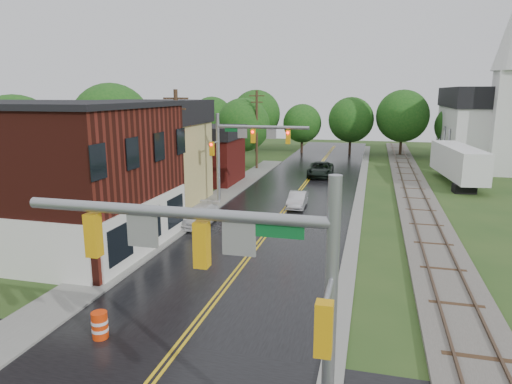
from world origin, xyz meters
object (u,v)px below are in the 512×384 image
at_px(tree_left_e, 244,126).
at_px(church, 493,117).
at_px(traffic_signal_far, 244,143).
at_px(pickup_white, 201,216).
at_px(traffic_signal_near, 234,270).
at_px(semi_trailer, 458,162).
at_px(tree_left_a, 18,142).
at_px(brick_building, 38,174).
at_px(suv_dark, 321,170).
at_px(utility_pole_c, 257,129).
at_px(tree_left_c, 186,132).
at_px(sedan_silver, 297,200).
at_px(utility_pole_b, 178,153).
at_px(tree_left_b, 113,125).
at_px(construction_barrel, 100,325).

bearing_deg(tree_left_e, church, 15.20).
height_order(traffic_signal_far, pickup_white, traffic_signal_far).
height_order(traffic_signal_near, semi_trailer, traffic_signal_near).
xyz_separation_m(church, tree_left_a, (-39.85, -31.84, -0.72)).
height_order(brick_building, traffic_signal_far, brick_building).
xyz_separation_m(suv_dark, semi_trailer, (13.35, -0.61, 1.44)).
height_order(utility_pole_c, tree_left_e, utility_pole_c).
bearing_deg(tree_left_c, brick_building, -86.86).
relative_size(tree_left_c, semi_trailer, 0.65).
height_order(sedan_silver, pickup_white, pickup_white).
relative_size(traffic_signal_far, utility_pole_b, 0.82).
bearing_deg(tree_left_b, pickup_white, -40.11).
xyz_separation_m(tree_left_c, semi_trailer, (28.19, 0.43, -2.31)).
bearing_deg(traffic_signal_near, suv_dark, 93.64).
height_order(tree_left_a, suv_dark, tree_left_a).
bearing_deg(tree_left_c, tree_left_b, -116.56).
height_order(tree_left_e, semi_trailer, tree_left_e).
bearing_deg(traffic_signal_near, pickup_white, 113.63).
relative_size(tree_left_a, suv_dark, 1.57).
height_order(tree_left_b, sedan_silver, tree_left_b).
bearing_deg(tree_left_a, tree_left_b, 78.69).
bearing_deg(tree_left_a, tree_left_e, 65.38).
bearing_deg(pickup_white, semi_trailer, 44.49).
bearing_deg(church, utility_pole_b, -130.18).
distance_m(tree_left_b, tree_left_e, 16.67).
xyz_separation_m(tree_left_a, suv_dark, (20.84, 19.04, -4.35)).
relative_size(utility_pole_b, tree_left_b, 0.93).
xyz_separation_m(traffic_signal_far, semi_trailer, (17.82, 13.33, -2.77)).
distance_m(traffic_signal_near, utility_pole_c, 43.24).
height_order(church, traffic_signal_far, church).
relative_size(tree_left_b, sedan_silver, 2.63).
relative_size(church, tree_left_a, 2.31).
xyz_separation_m(semi_trailer, construction_barrel, (-17.34, -34.11, -1.69)).
distance_m(tree_left_b, construction_barrel, 30.12).
distance_m(traffic_signal_near, traffic_signal_far, 25.94).
relative_size(church, construction_barrel, 19.47).
distance_m(brick_building, pickup_white, 10.31).
xyz_separation_m(tree_left_e, suv_dark, (9.84, -4.96, -4.05)).
relative_size(tree_left_a, semi_trailer, 0.74).
distance_m(traffic_signal_near, utility_pole_b, 22.49).
height_order(utility_pole_b, semi_trailer, utility_pole_b).
xyz_separation_m(church, construction_barrel, (-22.99, -47.52, -5.32)).
xyz_separation_m(church, tree_left_c, (-33.85, -13.84, -1.32)).
height_order(brick_building, traffic_signal_near, brick_building).
distance_m(utility_pole_c, semi_trailer, 21.61).
relative_size(brick_building, church, 0.71).
height_order(utility_pole_b, tree_left_c, utility_pole_b).
height_order(utility_pole_c, pickup_white, utility_pole_c).
xyz_separation_m(traffic_signal_near, traffic_signal_far, (-6.94, 25.00, 0.01)).
height_order(tree_left_b, semi_trailer, tree_left_b).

